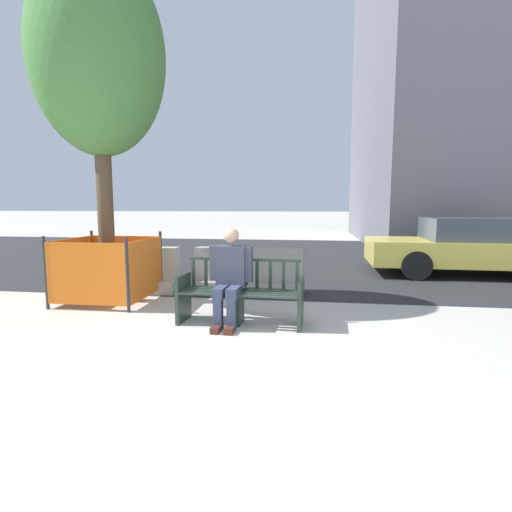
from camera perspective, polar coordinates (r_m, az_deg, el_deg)
The scene contains 9 objects.
ground_plane at distance 4.36m, azimuth -4.80°, elevation -14.53°, with size 200.00×200.00×0.00m, color #B7B2A8.
street_asphalt at distance 12.78m, azimuth 3.98°, elevation -0.01°, with size 120.00×12.00×0.01m, color #28282B.
street_bench at distance 5.49m, azimuth -2.19°, elevation -5.60°, with size 1.71×0.60×0.88m.
seated_person at distance 5.41m, azimuth -3.72°, elevation -2.63°, with size 0.58×0.73×1.31m.
jersey_barrier_centre at distance 7.35m, azimuth -0.99°, elevation -2.74°, with size 2.03×0.77×0.84m.
jersey_barrier_left at distance 7.97m, azimuth -17.92°, elevation -2.32°, with size 2.01×0.71×0.84m.
street_tree at distance 7.49m, azimuth -21.61°, elevation 24.85°, with size 2.10×2.10×5.55m.
construction_fence at distance 7.20m, azimuth -20.37°, elevation -1.53°, with size 1.39×1.39×1.15m.
car_taxi_near at distance 10.52m, azimuth 29.04°, elevation 1.25°, with size 4.76×2.03×1.33m.
Camera 1 is at (0.93, -3.94, 1.62)m, focal length 28.00 mm.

